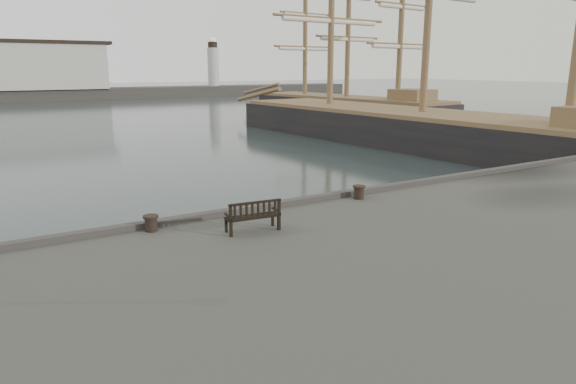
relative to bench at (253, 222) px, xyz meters
The scene contains 6 objects.
ground 2.96m from the bench, 56.73° to the left, with size 400.00×400.00×0.00m, color black.
bench is the anchor object (origin of this frame).
bollard_left 2.75m from the bench, 148.18° to the left, with size 0.42×0.42×0.44m, color black.
bollard_right 4.86m from the bench, 15.49° to the left, with size 0.43×0.43×0.45m, color black.
tall_ship_main 28.20m from the bench, 35.53° to the left, with size 10.53×39.35×29.17m.
tall_ship_far 47.54m from the bench, 49.42° to the left, with size 8.62×27.81×23.45m.
Camera 1 is at (-7.32, -13.71, 5.85)m, focal length 32.00 mm.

